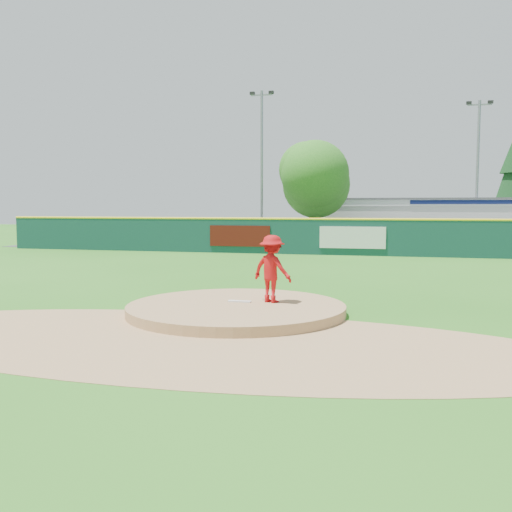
% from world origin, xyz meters
% --- Properties ---
extents(ground, '(120.00, 120.00, 0.00)m').
position_xyz_m(ground, '(0.00, 0.00, 0.00)').
color(ground, '#286B19').
rests_on(ground, ground).
extents(pitchers_mound, '(5.50, 5.50, 0.50)m').
position_xyz_m(pitchers_mound, '(0.00, 0.00, 0.00)').
color(pitchers_mound, '#9E774C').
rests_on(pitchers_mound, ground).
extents(pitching_rubber, '(0.60, 0.15, 0.04)m').
position_xyz_m(pitching_rubber, '(0.00, 0.30, 0.27)').
color(pitching_rubber, white).
rests_on(pitching_rubber, pitchers_mound).
extents(infield_dirt_arc, '(15.40, 15.40, 0.01)m').
position_xyz_m(infield_dirt_arc, '(0.00, -3.00, 0.01)').
color(infield_dirt_arc, '#9E774C').
rests_on(infield_dirt_arc, ground).
extents(parking_lot, '(44.00, 16.00, 0.02)m').
position_xyz_m(parking_lot, '(0.00, 27.00, 0.01)').
color(parking_lot, '#38383A').
rests_on(parking_lot, ground).
extents(pitcher, '(1.28, 1.03, 1.73)m').
position_xyz_m(pitcher, '(0.81, 0.52, 1.11)').
color(pitcher, '#AC0E10').
rests_on(pitcher, pitchers_mound).
extents(van, '(5.34, 2.84, 1.43)m').
position_xyz_m(van, '(-2.42, 25.10, 0.73)').
color(van, silver).
rests_on(van, parking_lot).
extents(pool_building_grp, '(15.20, 8.20, 3.31)m').
position_xyz_m(pool_building_grp, '(6.00, 31.99, 1.66)').
color(pool_building_grp, silver).
rests_on(pool_building_grp, ground).
extents(fence_banners, '(10.03, 0.04, 1.20)m').
position_xyz_m(fence_banners, '(-1.85, 17.92, 1.00)').
color(fence_banners, '#50110B').
rests_on(fence_banners, ground).
extents(playground_slide, '(1.04, 2.92, 1.61)m').
position_xyz_m(playground_slide, '(-14.26, 23.59, 0.82)').
color(playground_slide, '#1737C8').
rests_on(playground_slide, ground).
extents(outfield_fence, '(40.00, 0.14, 2.07)m').
position_xyz_m(outfield_fence, '(0.00, 18.00, 1.09)').
color(outfield_fence, '#123A35').
rests_on(outfield_fence, ground).
extents(deciduous_tree, '(5.60, 5.60, 7.36)m').
position_xyz_m(deciduous_tree, '(-2.00, 25.00, 4.55)').
color(deciduous_tree, '#382314').
rests_on(deciduous_tree, ground).
extents(light_pole_left, '(1.75, 0.25, 11.00)m').
position_xyz_m(light_pole_left, '(-6.00, 27.00, 6.05)').
color(light_pole_left, gray).
rests_on(light_pole_left, ground).
extents(light_pole_right, '(1.75, 0.25, 10.00)m').
position_xyz_m(light_pole_right, '(9.00, 29.00, 5.54)').
color(light_pole_right, gray).
rests_on(light_pole_right, ground).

